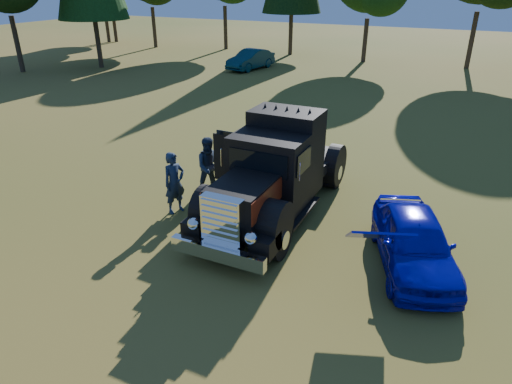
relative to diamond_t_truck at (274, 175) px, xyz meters
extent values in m
plane|color=#3F5218|center=(-0.11, -1.39, -1.28)|extent=(120.00, 120.00, 0.00)
cylinder|color=#2D2116|center=(-32.11, 28.61, 0.88)|extent=(0.36, 0.36, 4.32)
cylinder|color=#2D2116|center=(-25.11, 27.61, 0.61)|extent=(0.36, 0.36, 3.78)
cylinder|color=#2D2116|center=(-18.11, 29.61, 0.70)|extent=(0.36, 0.36, 3.96)
cylinder|color=#2D2116|center=(-11.11, 29.11, 1.06)|extent=(0.36, 0.36, 4.68)
cylinder|color=#2D2116|center=(-4.11, 28.11, 0.43)|extent=(0.36, 0.36, 3.42)
cylinder|color=#2D2116|center=(3.89, 28.61, 0.79)|extent=(0.36, 0.36, 4.14)
cylinder|color=#2D2116|center=(-22.11, 16.61, 1.06)|extent=(0.36, 0.36, 4.68)
cylinder|color=#2D2116|center=(-26.11, 12.61, 0.70)|extent=(0.36, 0.36, 3.96)
cylinder|color=#2D2116|center=(-31.59, 29.19, 0.87)|extent=(0.36, 0.36, 4.30)
cylinder|color=black|center=(-1.04, -2.08, -0.73)|extent=(0.32, 1.10, 1.10)
cylinder|color=black|center=(1.06, -2.08, -0.73)|extent=(0.32, 1.10, 1.10)
cylinder|color=black|center=(-1.04, 2.72, -0.73)|extent=(0.32, 1.10, 1.10)
cylinder|color=black|center=(1.06, 2.72, -0.73)|extent=(0.32, 1.10, 1.10)
cylinder|color=black|center=(-0.71, 2.72, -0.73)|extent=(0.32, 1.10, 1.10)
cylinder|color=black|center=(0.73, 2.72, -0.73)|extent=(0.32, 1.10, 1.10)
cube|color=black|center=(0.01, 0.52, -0.66)|extent=(1.60, 6.40, 0.28)
cube|color=white|center=(0.01, -3.33, -0.73)|extent=(2.50, 0.22, 0.36)
cube|color=white|center=(0.01, -3.03, -0.03)|extent=(1.05, 0.30, 1.30)
cube|color=black|center=(0.01, -1.98, 0.02)|extent=(1.35, 1.80, 1.10)
cube|color=maroon|center=(-0.68, -1.98, 0.22)|extent=(0.02, 1.80, 0.60)
cube|color=maroon|center=(0.70, -1.98, 0.22)|extent=(0.02, 1.80, 0.60)
cylinder|color=black|center=(-0.94, -2.08, -0.33)|extent=(0.55, 1.24, 1.24)
cylinder|color=black|center=(0.96, -2.08, -0.33)|extent=(0.55, 1.24, 1.24)
sphere|color=white|center=(-0.77, -3.10, -0.23)|extent=(0.32, 0.32, 0.32)
sphere|color=white|center=(0.79, -3.10, -0.23)|extent=(0.32, 0.32, 0.32)
cube|color=black|center=(0.01, -0.43, 0.27)|extent=(2.05, 1.30, 2.10)
cube|color=black|center=(0.01, -1.10, 0.77)|extent=(1.70, 0.05, 0.65)
cube|color=black|center=(0.01, 0.87, 0.47)|extent=(2.05, 1.30, 2.50)
cube|color=black|center=(0.01, 2.52, -0.33)|extent=(2.00, 2.00, 0.35)
cube|color=black|center=(-1.57, 0.20, 0.17)|extent=(1.10, 0.10, 1.50)
cube|color=maroon|center=(-1.57, 0.25, 0.02)|extent=(0.85, 0.05, 0.75)
imported|color=navy|center=(4.16, -0.97, -0.59)|extent=(2.97, 4.38, 1.39)
cube|color=navy|center=(3.57, -2.56, 0.27)|extent=(1.54, 1.33, 0.67)
imported|color=navy|center=(-2.74, -1.10, -0.33)|extent=(0.68, 0.81, 1.90)
imported|color=navy|center=(-2.44, 0.45, -0.31)|extent=(1.19, 1.17, 1.93)
imported|color=#0B3E46|center=(-11.13, 21.01, -0.55)|extent=(2.32, 4.63, 1.46)
camera|label=1|loc=(4.82, -11.21, 5.25)|focal=32.00mm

